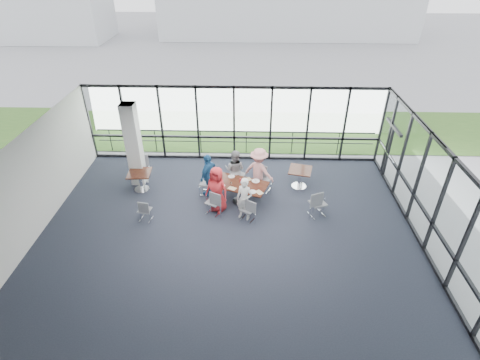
{
  "coord_description": "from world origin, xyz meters",
  "views": [
    {
      "loc": [
        0.67,
        -9.13,
        7.89
      ],
      "look_at": [
        0.35,
        1.52,
        1.1
      ],
      "focal_mm": 28.0,
      "sensor_mm": 36.0,
      "label": 1
    }
  ],
  "objects_px": {
    "chair_spare_lb": "(140,170)",
    "diner_far_left": "(235,170)",
    "diner_far_right": "(259,171)",
    "diner_end": "(209,175)",
    "side_table_right": "(300,172)",
    "chair_spare_r": "(318,203)",
    "chair_main_nr": "(248,209)",
    "chair_spare_la": "(145,210)",
    "chair_main_end": "(206,183)",
    "structural_column": "(134,145)",
    "main_table": "(240,187)",
    "diner_near_left": "(217,190)",
    "chair_main_fr": "(264,180)",
    "side_table_left": "(140,175)",
    "diner_near_right": "(244,199)",
    "chair_main_fl": "(239,175)",
    "chair_main_nl": "(213,202)"
  },
  "relations": [
    {
      "from": "side_table_right",
      "to": "chair_main_end",
      "type": "height_order",
      "value": "chair_main_end"
    },
    {
      "from": "main_table",
      "to": "diner_far_right",
      "type": "height_order",
      "value": "diner_far_right"
    },
    {
      "from": "side_table_right",
      "to": "chair_spare_r",
      "type": "bearing_deg",
      "value": -76.67
    },
    {
      "from": "diner_far_right",
      "to": "chair_spare_la",
      "type": "xyz_separation_m",
      "value": [
        -3.79,
        -1.8,
        -0.49
      ]
    },
    {
      "from": "chair_spare_lb",
      "to": "diner_near_right",
      "type": "bearing_deg",
      "value": 134.81
    },
    {
      "from": "diner_far_right",
      "to": "chair_spare_r",
      "type": "bearing_deg",
      "value": 174.57
    },
    {
      "from": "diner_near_left",
      "to": "chair_spare_r",
      "type": "bearing_deg",
      "value": 21.68
    },
    {
      "from": "diner_near_left",
      "to": "chair_main_nr",
      "type": "bearing_deg",
      "value": -1.15
    },
    {
      "from": "main_table",
      "to": "chair_main_nl",
      "type": "height_order",
      "value": "chair_main_nl"
    },
    {
      "from": "chair_main_fr",
      "to": "chair_spare_lb",
      "type": "height_order",
      "value": "chair_spare_lb"
    },
    {
      "from": "side_table_left",
      "to": "diner_near_right",
      "type": "xyz_separation_m",
      "value": [
        3.89,
        -1.6,
        0.14
      ]
    },
    {
      "from": "chair_main_nr",
      "to": "chair_spare_r",
      "type": "relative_size",
      "value": 0.84
    },
    {
      "from": "chair_main_fl",
      "to": "main_table",
      "type": "bearing_deg",
      "value": 126.12
    },
    {
      "from": "side_table_right",
      "to": "chair_spare_lb",
      "type": "xyz_separation_m",
      "value": [
        -6.09,
        0.21,
        -0.12
      ]
    },
    {
      "from": "diner_end",
      "to": "chair_main_fr",
      "type": "xyz_separation_m",
      "value": [
        1.99,
        0.27,
        -0.34
      ]
    },
    {
      "from": "chair_main_fr",
      "to": "chair_spare_lb",
      "type": "distance_m",
      "value": 4.75
    },
    {
      "from": "main_table",
      "to": "diner_end",
      "type": "relative_size",
      "value": 1.28
    },
    {
      "from": "chair_spare_lb",
      "to": "diner_near_left",
      "type": "bearing_deg",
      "value": 133.74
    },
    {
      "from": "structural_column",
      "to": "diner_near_right",
      "type": "height_order",
      "value": "structural_column"
    },
    {
      "from": "side_table_right",
      "to": "chair_main_nr",
      "type": "distance_m",
      "value": 2.84
    },
    {
      "from": "chair_main_end",
      "to": "chair_spare_la",
      "type": "relative_size",
      "value": 1.12
    },
    {
      "from": "diner_far_right",
      "to": "chair_main_fr",
      "type": "height_order",
      "value": "diner_far_right"
    },
    {
      "from": "diner_near_right",
      "to": "chair_spare_lb",
      "type": "relative_size",
      "value": 1.52
    },
    {
      "from": "main_table",
      "to": "chair_spare_la",
      "type": "relative_size",
      "value": 2.63
    },
    {
      "from": "chair_main_nl",
      "to": "chair_spare_lb",
      "type": "bearing_deg",
      "value": 173.19
    },
    {
      "from": "structural_column",
      "to": "diner_far_left",
      "type": "xyz_separation_m",
      "value": [
        3.72,
        -0.32,
        -0.8
      ]
    },
    {
      "from": "structural_column",
      "to": "chair_main_end",
      "type": "relative_size",
      "value": 3.57
    },
    {
      "from": "diner_far_left",
      "to": "chair_spare_r",
      "type": "distance_m",
      "value": 3.27
    },
    {
      "from": "chair_spare_lb",
      "to": "diner_far_left",
      "type": "bearing_deg",
      "value": 157.24
    },
    {
      "from": "chair_spare_r",
      "to": "diner_far_right",
      "type": "bearing_deg",
      "value": 120.77
    },
    {
      "from": "chair_main_fr",
      "to": "chair_spare_la",
      "type": "distance_m",
      "value": 4.41
    },
    {
      "from": "diner_far_left",
      "to": "diner_far_right",
      "type": "xyz_separation_m",
      "value": [
        0.88,
        -0.2,
        0.1
      ]
    },
    {
      "from": "structural_column",
      "to": "chair_main_fr",
      "type": "height_order",
      "value": "structural_column"
    },
    {
      "from": "structural_column",
      "to": "diner_far_right",
      "type": "distance_m",
      "value": 4.69
    },
    {
      "from": "chair_main_fr",
      "to": "chair_spare_r",
      "type": "height_order",
      "value": "chair_spare_r"
    },
    {
      "from": "chair_main_nl",
      "to": "chair_spare_lb",
      "type": "height_order",
      "value": "chair_spare_lb"
    },
    {
      "from": "chair_main_fr",
      "to": "chair_main_end",
      "type": "bearing_deg",
      "value": 32.2
    },
    {
      "from": "side_table_left",
      "to": "chair_spare_lb",
      "type": "relative_size",
      "value": 0.87
    },
    {
      "from": "side_table_left",
      "to": "diner_far_right",
      "type": "height_order",
      "value": "diner_far_right"
    },
    {
      "from": "structural_column",
      "to": "chair_main_fl",
      "type": "xyz_separation_m",
      "value": [
        3.85,
        -0.09,
        -1.15
      ]
    },
    {
      "from": "chair_spare_la",
      "to": "chair_main_end",
      "type": "bearing_deg",
      "value": 51.72
    },
    {
      "from": "diner_near_left",
      "to": "chair_spare_la",
      "type": "distance_m",
      "value": 2.48
    },
    {
      "from": "chair_spare_lb",
      "to": "chair_main_fr",
      "type": "bearing_deg",
      "value": 157.29
    },
    {
      "from": "diner_far_right",
      "to": "diner_end",
      "type": "relative_size",
      "value": 1.09
    },
    {
      "from": "side_table_left",
      "to": "chair_main_fr",
      "type": "relative_size",
      "value": 0.93
    },
    {
      "from": "chair_main_fl",
      "to": "chair_main_end",
      "type": "height_order",
      "value": "chair_main_fl"
    },
    {
      "from": "diner_end",
      "to": "chair_spare_la",
      "type": "relative_size",
      "value": 2.05
    },
    {
      "from": "structural_column",
      "to": "chair_spare_r",
      "type": "distance_m",
      "value": 6.93
    },
    {
      "from": "main_table",
      "to": "side_table_right",
      "type": "distance_m",
      "value": 2.44
    },
    {
      "from": "chair_spare_r",
      "to": "main_table",
      "type": "bearing_deg",
      "value": 140.39
    }
  ]
}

